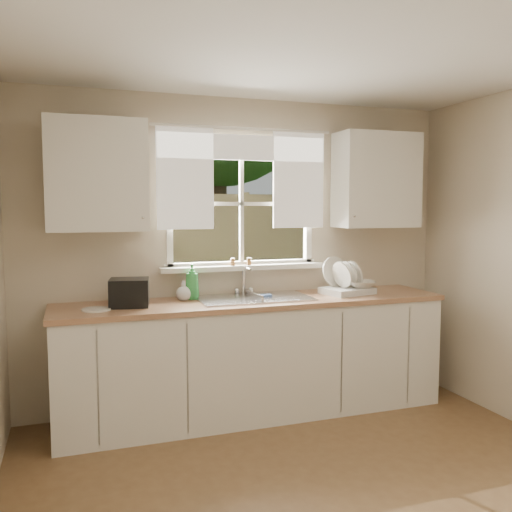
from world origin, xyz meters
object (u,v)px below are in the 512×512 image
object	(u,v)px
cup	(139,300)
black_appliance	(129,293)
dish_rack	(346,285)
soap_bottle_a	(192,281)

from	to	relation	value
cup	black_appliance	xyz separation A→B (m)	(-0.06, 0.04, 0.05)
dish_rack	soap_bottle_a	bearing A→B (deg)	173.64
dish_rack	black_appliance	xyz separation A→B (m)	(-1.75, -0.00, 0.03)
black_appliance	soap_bottle_a	bearing A→B (deg)	25.76
cup	soap_bottle_a	bearing A→B (deg)	30.54
soap_bottle_a	dish_rack	bearing A→B (deg)	0.12
dish_rack	cup	bearing A→B (deg)	-178.47
soap_bottle_a	black_appliance	size ratio (longest dim) A/B	1.03
cup	black_appliance	distance (m)	0.09
cup	black_appliance	size ratio (longest dim) A/B	0.44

